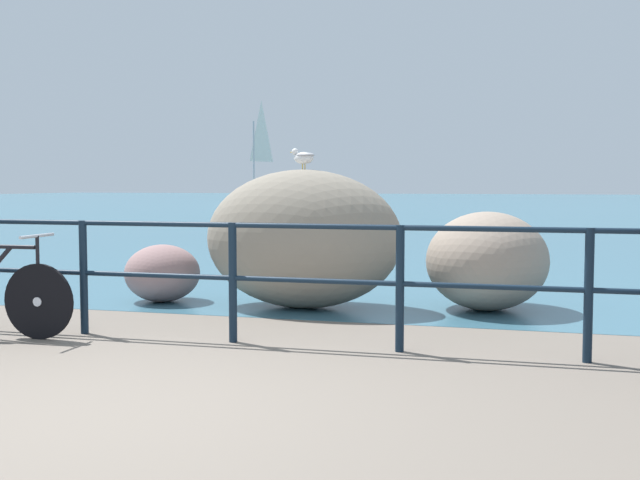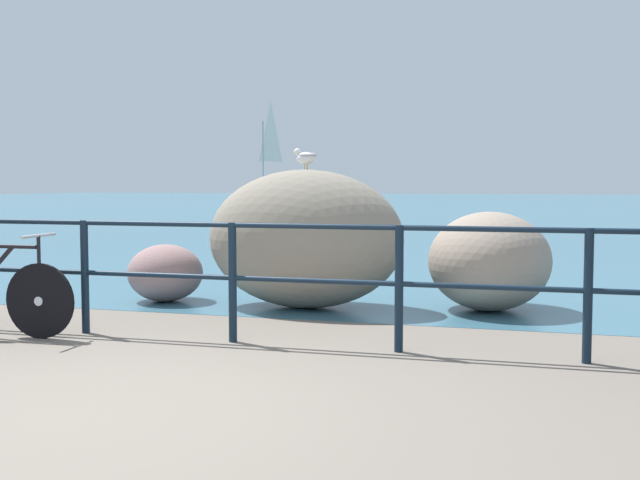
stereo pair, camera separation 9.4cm
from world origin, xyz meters
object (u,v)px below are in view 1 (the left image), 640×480
at_px(breakwater_boulder_left, 162,273).
at_px(sailboat, 257,194).
at_px(breakwater_boulder_right, 487,261).
at_px(breakwater_boulder_main, 303,239).
at_px(seagull, 303,157).

relative_size(breakwater_boulder_left, sailboat, 0.14).
height_order(breakwater_boulder_right, sailboat, sailboat).
xyz_separation_m(breakwater_boulder_left, sailboat, (-11.95, 35.64, 0.38)).
distance_m(breakwater_boulder_main, seagull, 0.89).
bearing_deg(sailboat, breakwater_boulder_main, 38.59).
bearing_deg(seagull, breakwater_boulder_left, 25.22).
height_order(breakwater_boulder_main, breakwater_boulder_left, breakwater_boulder_main).
bearing_deg(breakwater_boulder_main, breakwater_boulder_left, -179.80).
bearing_deg(breakwater_boulder_left, seagull, 3.43).
relative_size(seagull, sailboat, 0.05).
relative_size(breakwater_boulder_main, seagull, 6.39).
distance_m(breakwater_boulder_main, breakwater_boulder_left, 1.73).
bearing_deg(breakwater_boulder_left, sailboat, 108.54).
bearing_deg(seagull, sailboat, -47.26).
bearing_deg(sailboat, breakwater_boulder_left, 36.20).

